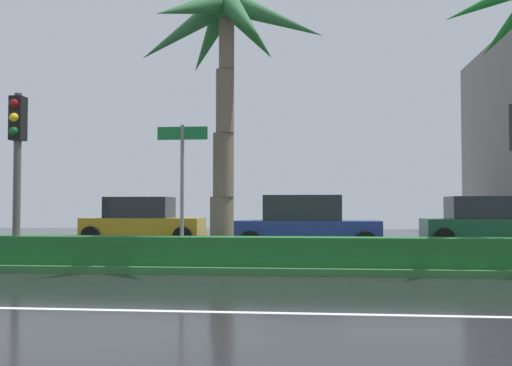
{
  "coord_description": "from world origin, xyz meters",
  "views": [
    {
      "loc": [
        2.39,
        -5.73,
        1.41
      ],
      "look_at": [
        0.52,
        12.94,
        2.13
      ],
      "focal_mm": 41.26,
      "sensor_mm": 36.0,
      "label": 1
    }
  ],
  "objects_px": {
    "traffic_signal_median_left": "(17,146)",
    "car_in_traffic_second": "(143,221)",
    "palm_tree_centre_left": "(226,47)",
    "street_name_sign": "(182,174)",
    "car_in_traffic_fourth": "(486,223)",
    "car_in_traffic_third": "(306,225)"
  },
  "relations": [
    {
      "from": "traffic_signal_median_left",
      "to": "car_in_traffic_second",
      "type": "height_order",
      "value": "traffic_signal_median_left"
    },
    {
      "from": "palm_tree_centre_left",
      "to": "street_name_sign",
      "type": "relative_size",
      "value": 2.13
    },
    {
      "from": "traffic_signal_median_left",
      "to": "car_in_traffic_fourth",
      "type": "bearing_deg",
      "value": 35.16
    },
    {
      "from": "car_in_traffic_second",
      "to": "car_in_traffic_fourth",
      "type": "xyz_separation_m",
      "value": [
        12.1,
        -0.28,
        0.0
      ]
    },
    {
      "from": "car_in_traffic_fourth",
      "to": "car_in_traffic_third",
      "type": "bearing_deg",
      "value": -154.88
    },
    {
      "from": "traffic_signal_median_left",
      "to": "car_in_traffic_second",
      "type": "relative_size",
      "value": 0.86
    },
    {
      "from": "palm_tree_centre_left",
      "to": "car_in_traffic_fourth",
      "type": "height_order",
      "value": "palm_tree_centre_left"
    },
    {
      "from": "palm_tree_centre_left",
      "to": "car_in_traffic_fourth",
      "type": "distance_m",
      "value": 11.67
    },
    {
      "from": "street_name_sign",
      "to": "car_in_traffic_fourth",
      "type": "relative_size",
      "value": 0.7
    },
    {
      "from": "car_in_traffic_second",
      "to": "palm_tree_centre_left",
      "type": "bearing_deg",
      "value": -61.43
    },
    {
      "from": "palm_tree_centre_left",
      "to": "car_in_traffic_fourth",
      "type": "bearing_deg",
      "value": 43.94
    },
    {
      "from": "palm_tree_centre_left",
      "to": "car_in_traffic_second",
      "type": "xyz_separation_m",
      "value": [
        -4.26,
        7.83,
        -4.22
      ]
    },
    {
      "from": "palm_tree_centre_left",
      "to": "traffic_signal_median_left",
      "type": "relative_size",
      "value": 1.72
    },
    {
      "from": "car_in_traffic_second",
      "to": "car_in_traffic_third",
      "type": "relative_size",
      "value": 1.0
    },
    {
      "from": "traffic_signal_median_left",
      "to": "car_in_traffic_third",
      "type": "height_order",
      "value": "traffic_signal_median_left"
    },
    {
      "from": "traffic_signal_median_left",
      "to": "car_in_traffic_second",
      "type": "distance_m",
      "value": 9.09
    },
    {
      "from": "traffic_signal_median_left",
      "to": "car_in_traffic_fourth",
      "type": "distance_m",
      "value": 15.08
    },
    {
      "from": "street_name_sign",
      "to": "car_in_traffic_fourth",
      "type": "distance_m",
      "value": 12.07
    },
    {
      "from": "traffic_signal_median_left",
      "to": "car_in_traffic_third",
      "type": "bearing_deg",
      "value": 43.15
    },
    {
      "from": "street_name_sign",
      "to": "car_in_traffic_third",
      "type": "height_order",
      "value": "street_name_sign"
    },
    {
      "from": "car_in_traffic_third",
      "to": "street_name_sign",
      "type": "bearing_deg",
      "value": -115.25
    },
    {
      "from": "street_name_sign",
      "to": "car_in_traffic_fourth",
      "type": "bearing_deg",
      "value": 43.82
    }
  ]
}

